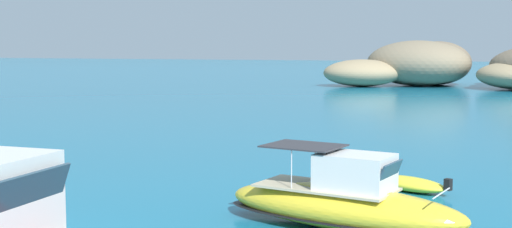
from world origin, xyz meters
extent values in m
ellipsoid|color=#9E8966|center=(-4.75, 65.14, 1.55)|extent=(10.57, 9.35, 3.10)
ellipsoid|color=#756651|center=(2.84, 72.13, 2.60)|extent=(11.12, 11.08, 5.20)
ellipsoid|color=#84755B|center=(0.95, 68.65, 2.64)|extent=(15.23, 13.82, 5.27)
ellipsoid|color=yellow|center=(7.77, 4.80, 0.55)|extent=(6.66, 3.03, 1.09)
ellipsoid|color=black|center=(7.77, 4.80, 0.30)|extent=(6.79, 3.09, 0.13)
cube|color=#C6B793|center=(7.30, 4.88, 1.01)|extent=(3.76, 2.23, 0.06)
cube|color=silver|center=(8.09, 4.74, 1.49)|extent=(2.01, 1.64, 0.90)
cube|color=#2D4756|center=(8.99, 4.58, 1.58)|extent=(0.43, 1.27, 0.48)
cylinder|color=silver|center=(10.23, 4.36, 1.19)|extent=(0.27, 1.33, 0.04)
cube|color=#333338|center=(6.66, 5.00, 2.04)|extent=(2.16, 1.82, 0.04)
cylinder|color=silver|center=(6.78, 5.66, 1.52)|extent=(0.03, 0.03, 1.03)
cylinder|color=silver|center=(6.55, 4.33, 1.52)|extent=(0.03, 0.03, 1.03)
cube|color=#2D4756|center=(5.03, -3.80, 2.40)|extent=(0.36, 1.93, 0.73)
ellipsoid|color=yellow|center=(8.67, 9.98, 0.22)|extent=(2.82, 2.09, 0.44)
cube|color=#9E998E|center=(8.67, 9.98, 0.28)|extent=(1.91, 1.31, 0.06)
cube|color=black|center=(9.94, 9.40, 0.40)|extent=(0.27, 0.27, 0.36)
camera|label=1|loc=(11.78, -11.79, 4.63)|focal=47.63mm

